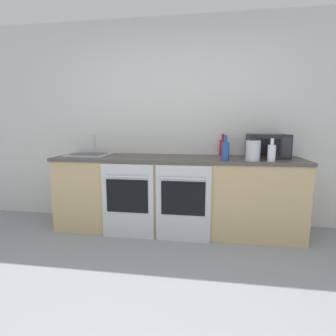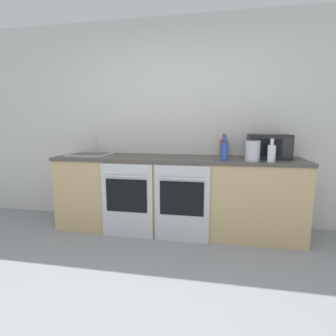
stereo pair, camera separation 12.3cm
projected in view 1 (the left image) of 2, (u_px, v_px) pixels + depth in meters
The scene contains 10 objects.
wall_back at pixel (179, 123), 3.40m from camera, with size 10.00×0.06×2.60m.
counter_back at pixel (176, 194), 3.19m from camera, with size 2.90×0.67×0.90m.
oven_left at pixel (128, 201), 2.93m from camera, with size 0.60×0.06×0.85m.
oven_right at pixel (183, 203), 2.84m from camera, with size 0.60×0.06×0.85m.
microwave at pixel (267, 146), 3.03m from camera, with size 0.44×0.39×0.27m.
bottle_blue at pixel (225, 151), 2.78m from camera, with size 0.08×0.08×0.27m.
bottle_red at pixel (223, 147), 3.26m from camera, with size 0.08×0.08×0.27m.
bottle_clear at pixel (272, 153), 2.70m from camera, with size 0.08×0.08×0.24m.
kettle at pixel (253, 151), 2.75m from camera, with size 0.15×0.15×0.23m.
sink at pixel (89, 154), 3.29m from camera, with size 0.47×0.43×0.25m.
Camera 1 is at (0.37, -1.35, 1.26)m, focal length 28.00 mm.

